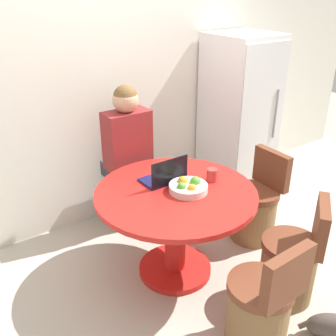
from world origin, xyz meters
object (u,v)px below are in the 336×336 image
object	(u,v)px
dining_table	(175,216)
chair_right_side	(255,209)
refrigerator	(239,117)
person_seated	(126,151)
cat	(333,325)
chair_near_right_corner	(291,265)
fruit_bowl	(188,187)
laptop	(165,177)
chair_near_camera	(260,310)

from	to	relation	value
dining_table	chair_right_side	distance (m)	0.91
dining_table	chair_right_side	size ratio (longest dim) A/B	1.47
refrigerator	chair_right_side	bearing A→B (deg)	-122.49
person_seated	cat	world-z (taller)	person_seated
chair_right_side	chair_near_right_corner	bearing A→B (deg)	-25.98
chair_near_right_corner	person_seated	distance (m)	1.68
person_seated	fruit_bowl	bearing A→B (deg)	92.14
person_seated	cat	distance (m)	2.11
person_seated	laptop	size ratio (longest dim) A/B	4.28
chair_near_right_corner	person_seated	xyz separation A→B (m)	(-0.48, 1.53, 0.48)
laptop	fruit_bowl	size ratio (longest dim) A/B	1.12
refrigerator	chair_near_right_corner	size ratio (longest dim) A/B	2.06
dining_table	chair_near_right_corner	distance (m)	0.91
chair_near_camera	person_seated	distance (m)	1.77
refrigerator	dining_table	xyz separation A→B (m)	(-1.39, -0.79, -0.31)
person_seated	laptop	distance (m)	0.66
dining_table	fruit_bowl	distance (m)	0.27
person_seated	cat	xyz separation A→B (m)	(0.44, -1.95, -0.68)
chair_near_camera	cat	distance (m)	0.56
chair_near_right_corner	laptop	world-z (taller)	laptop
chair_near_right_corner	chair_near_camera	xyz separation A→B (m)	(-0.50, -0.17, 0.00)
refrigerator	chair_near_camera	xyz separation A→B (m)	(-1.37, -1.67, -0.56)
laptop	refrigerator	bearing A→B (deg)	-155.78
laptop	cat	xyz separation A→B (m)	(0.47, -1.29, -0.70)
fruit_bowl	chair_right_side	bearing A→B (deg)	2.47
person_seated	fruit_bowl	world-z (taller)	person_seated
chair_right_side	person_seated	xyz separation A→B (m)	(-0.84, 0.85, 0.48)
refrigerator	person_seated	xyz separation A→B (m)	(-1.35, 0.04, -0.08)
dining_table	refrigerator	bearing A→B (deg)	29.46
laptop	fruit_bowl	distance (m)	0.23
refrigerator	chair_near_camera	distance (m)	2.23
chair_near_camera	cat	bearing A→B (deg)	150.68
refrigerator	chair_right_side	size ratio (longest dim) A/B	2.06
chair_near_camera	chair_right_side	bearing A→B (deg)	-136.40
chair_near_camera	chair_right_side	distance (m)	1.21
laptop	chair_right_side	bearing A→B (deg)	167.84
chair_right_side	cat	xyz separation A→B (m)	(-0.39, -1.10, -0.20)
chair_near_camera	dining_table	bearing A→B (deg)	-90.00
chair_right_side	refrigerator	bearing A→B (deg)	148.77
chair_near_camera	fruit_bowl	bearing A→B (deg)	-95.12
cat	person_seated	bearing A→B (deg)	139.40
chair_near_camera	laptop	world-z (taller)	laptop
dining_table	person_seated	bearing A→B (deg)	87.07
chair_right_side	chair_near_camera	bearing A→B (deg)	-43.60
refrigerator	dining_table	bearing A→B (deg)	-150.54
dining_table	chair_right_side	world-z (taller)	chair_right_side
fruit_bowl	cat	size ratio (longest dim) A/B	0.77
laptop	fruit_bowl	xyz separation A→B (m)	(0.06, -0.22, -0.01)
fruit_bowl	cat	bearing A→B (deg)	-69.04
dining_table	chair_near_camera	xyz separation A→B (m)	(0.02, -0.88, -0.24)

